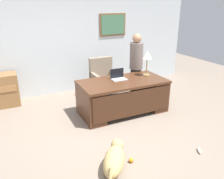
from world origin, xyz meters
TOP-DOWN VIEW (x-y plane):
  - ground_plane at (0.00, 0.00)m, footprint 12.00×12.00m
  - back_wall at (0.01, 2.60)m, footprint 7.00×0.16m
  - desk at (0.53, 0.70)m, footprint 1.87×0.96m
  - armchair at (0.49, 1.68)m, footprint 0.60×0.59m
  - person_standing at (1.21, 1.32)m, footprint 0.32×0.32m
  - dog_lying at (-0.48, -0.91)m, footprint 0.64×0.75m
  - laptop at (0.48, 0.87)m, footprint 0.32×0.22m
  - desk_lamp at (1.20, 0.84)m, footprint 0.22×0.22m
  - dog_toy_ball at (-0.19, -0.91)m, footprint 0.08×0.08m
  - dog_toy_plush at (0.95, -1.16)m, footprint 0.14×0.18m

SIDE VIEW (x-z plane):
  - ground_plane at x=0.00m, z-range 0.00..0.00m
  - dog_toy_plush at x=0.95m, z-range 0.00..0.05m
  - dog_toy_ball at x=-0.19m, z-range 0.00..0.08m
  - dog_lying at x=-0.48m, z-range 0.00..0.30m
  - desk at x=0.53m, z-range 0.03..0.77m
  - armchair at x=0.49m, z-range -0.04..0.98m
  - laptop at x=0.48m, z-range 0.68..0.90m
  - person_standing at x=1.21m, z-range 0.02..1.65m
  - desk_lamp at x=1.20m, z-range 0.89..1.46m
  - back_wall at x=0.01m, z-range 0.00..2.70m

